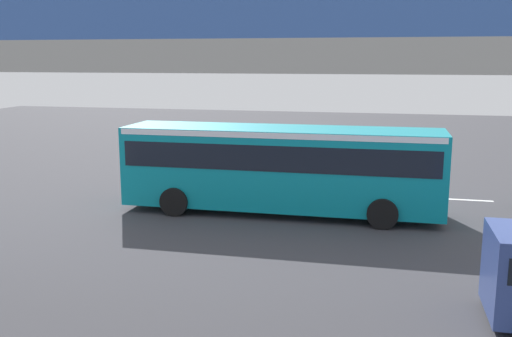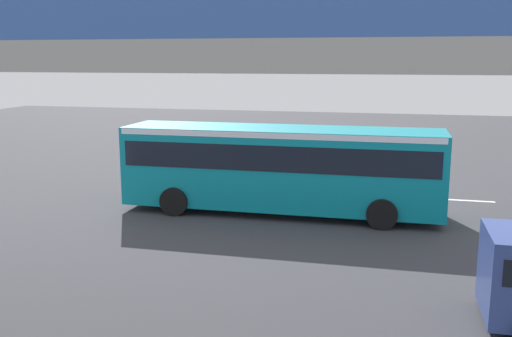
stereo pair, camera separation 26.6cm
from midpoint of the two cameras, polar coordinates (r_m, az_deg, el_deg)
ground at (r=21.57m, az=4.93°, el=-4.23°), size 80.00×80.00×0.00m
city_bus at (r=20.87m, az=2.13°, el=0.60°), size 11.54×2.85×3.15m
lane_dash_leftmost at (r=24.59m, az=19.97°, el=-2.95°), size 2.00×0.20×0.01m
lane_dash_left at (r=24.39m, az=10.61°, el=-2.58°), size 2.00×0.20×0.01m
lane_dash_centre at (r=24.85m, az=1.35°, el=-2.15°), size 2.00×0.20×0.01m
lane_dash_right at (r=25.92m, az=-7.35°, el=-1.69°), size 2.00×0.20×0.01m
pedestrian_overpass at (r=9.86m, az=-3.72°, el=8.14°), size 24.25×2.60×7.00m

